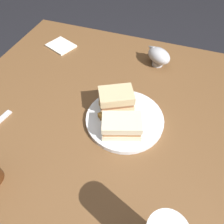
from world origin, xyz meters
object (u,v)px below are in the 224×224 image
Objects in this scene: sandwich_half_right at (122,126)px; plate at (125,119)px; sandwich_half_left at (116,100)px; gravy_boat at (159,56)px; napkin at (61,46)px.

plate is at bearing -83.82° from sandwich_half_right.
sandwich_half_left is 0.99× the size of sandwich_half_right.
plate is 1.89× the size of sandwich_half_right.
sandwich_half_left is (0.04, -0.03, 0.04)m from plate.
gravy_boat is (-0.04, -0.32, 0.03)m from plate.
sandwich_half_left is 0.29m from gravy_boat.
sandwich_half_left is at bearing -40.26° from plate.
napkin is at bearing -42.07° from sandwich_half_right.
sandwich_half_right is 0.53m from napkin.
sandwich_half_right and gravy_boat have the same top height.
sandwich_half_right is at bearing 117.96° from sandwich_half_left.
napkin is (0.42, 0.02, -0.04)m from gravy_boat.
sandwich_half_left is at bearing -62.04° from sandwich_half_right.
plate is 0.49m from napkin.
sandwich_half_right is 1.08× the size of gravy_boat.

